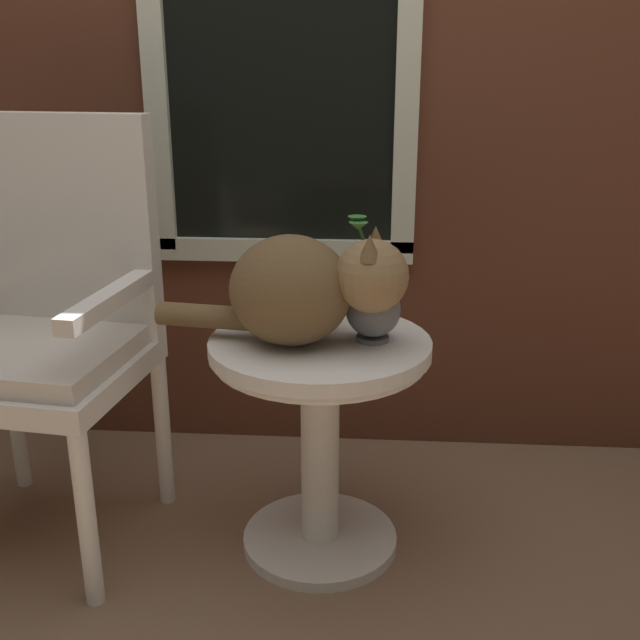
% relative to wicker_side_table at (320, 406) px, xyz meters
% --- Properties ---
extents(ground_plane, '(6.00, 6.00, 0.00)m').
position_rel_wicker_side_table_xyz_m(ground_plane, '(-0.08, -0.17, -0.41)').
color(ground_plane, '#7F6047').
extents(back_wall, '(4.00, 0.07, 2.60)m').
position_rel_wicker_side_table_xyz_m(back_wall, '(-0.08, 0.62, 0.89)').
color(back_wall, '#562D1E').
rests_on(back_wall, ground_plane).
extents(wicker_side_table, '(0.54, 0.54, 0.58)m').
position_rel_wicker_side_table_xyz_m(wicker_side_table, '(0.00, 0.00, 0.00)').
color(wicker_side_table, silver).
rests_on(wicker_side_table, ground_plane).
extents(wicker_chair, '(0.57, 0.55, 1.10)m').
position_rel_wicker_side_table_xyz_m(wicker_chair, '(-0.71, 0.07, 0.20)').
color(wicker_chair, silver).
rests_on(wicker_chair, ground_plane).
extents(cat, '(0.61, 0.30, 0.28)m').
position_rel_wicker_side_table_xyz_m(cat, '(-0.04, -0.03, 0.32)').
color(cat, brown).
rests_on(cat, wicker_side_table).
extents(pewter_vase_with_ivy, '(0.13, 0.13, 0.30)m').
position_rel_wicker_side_table_xyz_m(pewter_vase_with_ivy, '(0.13, 0.00, 0.27)').
color(pewter_vase_with_ivy, slate).
rests_on(pewter_vase_with_ivy, wicker_side_table).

